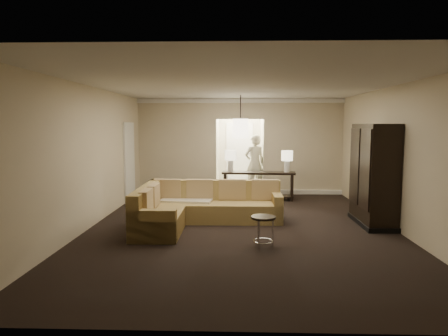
{
  "coord_description": "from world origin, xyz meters",
  "views": [
    {
      "loc": [
        -0.09,
        -7.75,
        2.04
      ],
      "look_at": [
        -0.38,
        1.2,
        1.07
      ],
      "focal_mm": 32.0,
      "sensor_mm": 36.0,
      "label": 1
    }
  ],
  "objects_px": {
    "drink_table": "(263,225)",
    "person": "(255,160)",
    "coffee_table": "(190,206)",
    "console_table": "(258,183)",
    "sectional_sofa": "(197,208)",
    "armoire": "(373,177)"
  },
  "relations": [
    {
      "from": "console_table",
      "to": "person",
      "type": "distance_m",
      "value": 1.36
    },
    {
      "from": "sectional_sofa",
      "to": "console_table",
      "type": "height_order",
      "value": "sectional_sofa"
    },
    {
      "from": "armoire",
      "to": "person",
      "type": "relative_size",
      "value": 1.07
    },
    {
      "from": "sectional_sofa",
      "to": "armoire",
      "type": "xyz_separation_m",
      "value": [
        3.59,
        0.09,
        0.65
      ]
    },
    {
      "from": "coffee_table",
      "to": "console_table",
      "type": "xyz_separation_m",
      "value": [
        1.63,
        2.04,
        0.23
      ]
    },
    {
      "from": "drink_table",
      "to": "person",
      "type": "relative_size",
      "value": 0.27
    },
    {
      "from": "person",
      "to": "drink_table",
      "type": "bearing_deg",
      "value": 69.64
    },
    {
      "from": "coffee_table",
      "to": "person",
      "type": "bearing_deg",
      "value": 64.36
    },
    {
      "from": "console_table",
      "to": "person",
      "type": "relative_size",
      "value": 1.04
    },
    {
      "from": "coffee_table",
      "to": "person",
      "type": "xyz_separation_m",
      "value": [
        1.58,
        3.3,
        0.73
      ]
    },
    {
      "from": "person",
      "to": "coffee_table",
      "type": "bearing_deg",
      "value": 44.94
    },
    {
      "from": "drink_table",
      "to": "person",
      "type": "height_order",
      "value": "person"
    },
    {
      "from": "console_table",
      "to": "drink_table",
      "type": "xyz_separation_m",
      "value": [
        -0.14,
        -4.24,
        -0.08
      ]
    },
    {
      "from": "coffee_table",
      "to": "armoire",
      "type": "relative_size",
      "value": 0.6
    },
    {
      "from": "coffee_table",
      "to": "armoire",
      "type": "distance_m",
      "value": 3.95
    },
    {
      "from": "coffee_table",
      "to": "console_table",
      "type": "height_order",
      "value": "console_table"
    },
    {
      "from": "sectional_sofa",
      "to": "drink_table",
      "type": "bearing_deg",
      "value": -49.96
    },
    {
      "from": "sectional_sofa",
      "to": "person",
      "type": "bearing_deg",
      "value": 71.21
    },
    {
      "from": "console_table",
      "to": "person",
      "type": "bearing_deg",
      "value": 96.2
    },
    {
      "from": "sectional_sofa",
      "to": "person",
      "type": "xyz_separation_m",
      "value": [
        1.35,
        4.01,
        0.62
      ]
    },
    {
      "from": "coffee_table",
      "to": "sectional_sofa",
      "type": "bearing_deg",
      "value": -71.8
    },
    {
      "from": "console_table",
      "to": "armoire",
      "type": "distance_m",
      "value": 3.48
    }
  ]
}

